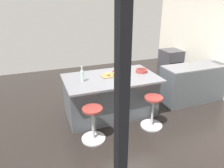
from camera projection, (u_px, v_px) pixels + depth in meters
ground_plane at (129, 114)px, 4.68m from camera, size 7.60×7.60×0.00m
sink_cabinet at (209, 81)px, 5.33m from camera, size 2.59×0.60×1.20m
oven_range at (170, 64)px, 6.76m from camera, size 0.60×0.61×0.89m
kitchen_island at (110, 95)px, 4.54m from camera, size 1.94×1.16×0.90m
stool_by_window at (152, 113)px, 4.15m from camera, size 0.44×0.44×0.66m
stool_middle at (93, 125)px, 3.75m from camera, size 0.44×0.44×0.66m
cutting_board at (110, 76)px, 4.39m from camera, size 0.36×0.24×0.02m
apple_yellow at (108, 74)px, 4.35m from camera, size 0.08×0.08×0.08m
apple_green at (115, 74)px, 4.34m from camera, size 0.08×0.08×0.08m
apple_red at (114, 72)px, 4.47m from camera, size 0.07×0.07×0.07m
water_bottle at (82, 76)px, 4.07m from camera, size 0.06×0.06×0.31m
fruit_bowl at (141, 71)px, 4.60m from camera, size 0.25×0.25×0.07m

